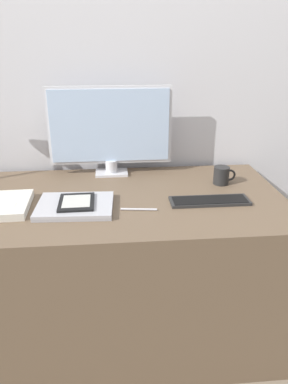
{
  "coord_description": "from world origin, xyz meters",
  "views": [
    {
      "loc": [
        -0.0,
        -1.37,
        1.37
      ],
      "look_at": [
        0.13,
        0.04,
        0.78
      ],
      "focal_mm": 35.0,
      "sensor_mm": 36.0,
      "label": 1
    }
  ],
  "objects_px": {
    "monitor": "(110,129)",
    "pen": "(139,209)",
    "ereader": "(77,202)",
    "notebook": "(4,205)",
    "laptop": "(76,206)",
    "coffee_mug": "(222,175)",
    "keyboard": "(210,201)"
  },
  "relations": [
    {
      "from": "monitor",
      "to": "pen",
      "type": "bearing_deg",
      "value": -76.91
    },
    {
      "from": "ereader",
      "to": "notebook",
      "type": "bearing_deg",
      "value": 175.69
    },
    {
      "from": "monitor",
      "to": "notebook",
      "type": "bearing_deg",
      "value": -139.21
    },
    {
      "from": "ereader",
      "to": "laptop",
      "type": "bearing_deg",
      "value": -173.64
    },
    {
      "from": "notebook",
      "to": "coffee_mug",
      "type": "height_order",
      "value": "coffee_mug"
    },
    {
      "from": "ereader",
      "to": "coffee_mug",
      "type": "bearing_deg",
      "value": 17.97
    },
    {
      "from": "keyboard",
      "to": "coffee_mug",
      "type": "distance_m",
      "value": 0.24
    },
    {
      "from": "keyboard",
      "to": "coffee_mug",
      "type": "xyz_separation_m",
      "value": [
        0.11,
        0.21,
        0.04
      ]
    },
    {
      "from": "monitor",
      "to": "pen",
      "type": "height_order",
      "value": "monitor"
    },
    {
      "from": "pen",
      "to": "ereader",
      "type": "bearing_deg",
      "value": 170.4
    },
    {
      "from": "laptop",
      "to": "ereader",
      "type": "relative_size",
      "value": 1.8
    },
    {
      "from": "keyboard",
      "to": "monitor",
      "type": "bearing_deg",
      "value": 135.98
    },
    {
      "from": "laptop",
      "to": "pen",
      "type": "bearing_deg",
      "value": -9.2
    },
    {
      "from": "monitor",
      "to": "notebook",
      "type": "relative_size",
      "value": 2.36
    },
    {
      "from": "laptop",
      "to": "ereader",
      "type": "bearing_deg",
      "value": 6.36
    },
    {
      "from": "ereader",
      "to": "pen",
      "type": "distance_m",
      "value": 0.26
    },
    {
      "from": "monitor",
      "to": "pen",
      "type": "xyz_separation_m",
      "value": [
        0.1,
        -0.45,
        -0.23
      ]
    },
    {
      "from": "keyboard",
      "to": "ereader",
      "type": "distance_m",
      "value": 0.56
    },
    {
      "from": "ereader",
      "to": "pen",
      "type": "height_order",
      "value": "ereader"
    },
    {
      "from": "coffee_mug",
      "to": "pen",
      "type": "distance_m",
      "value": 0.49
    },
    {
      "from": "monitor",
      "to": "keyboard",
      "type": "distance_m",
      "value": 0.61
    },
    {
      "from": "laptop",
      "to": "notebook",
      "type": "height_order",
      "value": "notebook"
    },
    {
      "from": "laptop",
      "to": "keyboard",
      "type": "bearing_deg",
      "value": 1.06
    },
    {
      "from": "keyboard",
      "to": "pen",
      "type": "relative_size",
      "value": 2.28
    },
    {
      "from": "notebook",
      "to": "coffee_mug",
      "type": "distance_m",
      "value": 0.98
    },
    {
      "from": "ereader",
      "to": "coffee_mug",
      "type": "xyz_separation_m",
      "value": [
        0.67,
        0.22,
        0.01
      ]
    },
    {
      "from": "laptop",
      "to": "notebook",
      "type": "bearing_deg",
      "value": 175.45
    },
    {
      "from": "monitor",
      "to": "laptop",
      "type": "distance_m",
      "value": 0.49
    },
    {
      "from": "keyboard",
      "to": "notebook",
      "type": "height_order",
      "value": "notebook"
    },
    {
      "from": "keyboard",
      "to": "ereader",
      "type": "relative_size",
      "value": 1.91
    },
    {
      "from": "monitor",
      "to": "notebook",
      "type": "height_order",
      "value": "monitor"
    },
    {
      "from": "monitor",
      "to": "ereader",
      "type": "bearing_deg",
      "value": -109.91
    }
  ]
}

